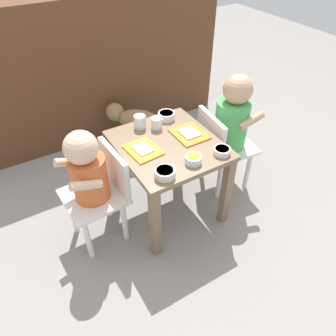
{
  "coord_description": "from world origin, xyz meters",
  "views": [
    {
      "loc": [
        -0.66,
        -1.11,
        1.4
      ],
      "look_at": [
        0.0,
        0.0,
        0.3
      ],
      "focal_mm": 33.95,
      "sensor_mm": 36.0,
      "label": 1
    }
  ],
  "objects_px": {
    "dining_table": "(168,158)",
    "cereal_bowl_left_side": "(166,116)",
    "dog": "(136,121)",
    "food_tray_left": "(143,150)",
    "water_cup_left": "(157,124)",
    "veggie_bowl_near": "(165,173)",
    "water_cup_right": "(140,123)",
    "veggie_bowl_far": "(193,159)",
    "seated_child_right": "(230,122)",
    "seated_child_left": "(91,175)",
    "cereal_bowl_right_side": "(222,151)",
    "food_tray_right": "(189,134)"
  },
  "relations": [
    {
      "from": "dining_table",
      "to": "cereal_bowl_left_side",
      "type": "xyz_separation_m",
      "value": [
        0.11,
        0.2,
        0.11
      ]
    },
    {
      "from": "dog",
      "to": "food_tray_left",
      "type": "distance_m",
      "value": 0.75
    },
    {
      "from": "water_cup_left",
      "to": "veggie_bowl_near",
      "type": "bearing_deg",
      "value": -113.94
    },
    {
      "from": "water_cup_right",
      "to": "veggie_bowl_near",
      "type": "distance_m",
      "value": 0.42
    },
    {
      "from": "dining_table",
      "to": "veggie_bowl_far",
      "type": "height_order",
      "value": "veggie_bowl_far"
    },
    {
      "from": "dining_table",
      "to": "dog",
      "type": "bearing_deg",
      "value": 79.1
    },
    {
      "from": "seated_child_right",
      "to": "cereal_bowl_left_side",
      "type": "relative_size",
      "value": 7.79
    },
    {
      "from": "seated_child_left",
      "to": "veggie_bowl_near",
      "type": "bearing_deg",
      "value": -39.33
    },
    {
      "from": "water_cup_right",
      "to": "veggie_bowl_near",
      "type": "bearing_deg",
      "value": -101.86
    },
    {
      "from": "food_tray_left",
      "to": "water_cup_left",
      "type": "height_order",
      "value": "water_cup_left"
    },
    {
      "from": "veggie_bowl_near",
      "to": "cereal_bowl_right_side",
      "type": "bearing_deg",
      "value": 0.5
    },
    {
      "from": "dog",
      "to": "water_cup_left",
      "type": "height_order",
      "value": "water_cup_left"
    },
    {
      "from": "food_tray_left",
      "to": "food_tray_right",
      "type": "distance_m",
      "value": 0.27
    },
    {
      "from": "seated_child_left",
      "to": "water_cup_right",
      "type": "xyz_separation_m",
      "value": [
        0.35,
        0.19,
        0.07
      ]
    },
    {
      "from": "seated_child_right",
      "to": "water_cup_right",
      "type": "xyz_separation_m",
      "value": [
        -0.46,
        0.19,
        0.04
      ]
    },
    {
      "from": "water_cup_right",
      "to": "veggie_bowl_near",
      "type": "xyz_separation_m",
      "value": [
        -0.09,
        -0.41,
        -0.01
      ]
    },
    {
      "from": "seated_child_right",
      "to": "dog",
      "type": "xyz_separation_m",
      "value": [
        -0.28,
        0.65,
        -0.25
      ]
    },
    {
      "from": "dog",
      "to": "water_cup_right",
      "type": "xyz_separation_m",
      "value": [
        -0.18,
        -0.46,
        0.29
      ]
    },
    {
      "from": "veggie_bowl_near",
      "to": "cereal_bowl_left_side",
      "type": "relative_size",
      "value": 1.0
    },
    {
      "from": "water_cup_left",
      "to": "cereal_bowl_right_side",
      "type": "distance_m",
      "value": 0.39
    },
    {
      "from": "dog",
      "to": "water_cup_left",
      "type": "bearing_deg",
      "value": -101.88
    },
    {
      "from": "water_cup_right",
      "to": "cereal_bowl_left_side",
      "type": "distance_m",
      "value": 0.16
    },
    {
      "from": "seated_child_right",
      "to": "food_tray_right",
      "type": "height_order",
      "value": "seated_child_right"
    },
    {
      "from": "food_tray_left",
      "to": "veggie_bowl_near",
      "type": "bearing_deg",
      "value": -91.02
    },
    {
      "from": "food_tray_left",
      "to": "cereal_bowl_left_side",
      "type": "distance_m",
      "value": 0.31
    },
    {
      "from": "food_tray_right",
      "to": "veggie_bowl_near",
      "type": "distance_m",
      "value": 0.35
    },
    {
      "from": "dining_table",
      "to": "cereal_bowl_left_side",
      "type": "distance_m",
      "value": 0.26
    },
    {
      "from": "dog",
      "to": "food_tray_left",
      "type": "relative_size",
      "value": 2.12
    },
    {
      "from": "dog",
      "to": "cereal_bowl_left_side",
      "type": "distance_m",
      "value": 0.54
    },
    {
      "from": "seated_child_left",
      "to": "water_cup_right",
      "type": "distance_m",
      "value": 0.4
    },
    {
      "from": "water_cup_left",
      "to": "cereal_bowl_left_side",
      "type": "distance_m",
      "value": 0.1
    },
    {
      "from": "seated_child_right",
      "to": "cereal_bowl_left_side",
      "type": "xyz_separation_m",
      "value": [
        -0.3,
        0.2,
        0.03
      ]
    },
    {
      "from": "veggie_bowl_near",
      "to": "veggie_bowl_far",
      "type": "height_order",
      "value": "veggie_bowl_near"
    },
    {
      "from": "dog",
      "to": "water_cup_right",
      "type": "relative_size",
      "value": 5.56
    },
    {
      "from": "dining_table",
      "to": "seated_child_left",
      "type": "bearing_deg",
      "value": 178.09
    },
    {
      "from": "dog",
      "to": "veggie_bowl_far",
      "type": "relative_size",
      "value": 4.96
    },
    {
      "from": "food_tray_right",
      "to": "veggie_bowl_far",
      "type": "distance_m",
      "value": 0.23
    },
    {
      "from": "veggie_bowl_near",
      "to": "veggie_bowl_far",
      "type": "relative_size",
      "value": 1.18
    },
    {
      "from": "dining_table",
      "to": "veggie_bowl_near",
      "type": "distance_m",
      "value": 0.27
    },
    {
      "from": "dining_table",
      "to": "veggie_bowl_far",
      "type": "relative_size",
      "value": 6.88
    },
    {
      "from": "dining_table",
      "to": "cereal_bowl_left_side",
      "type": "bearing_deg",
      "value": 61.41
    },
    {
      "from": "food_tray_right",
      "to": "cereal_bowl_left_side",
      "type": "bearing_deg",
      "value": 96.97
    },
    {
      "from": "dining_table",
      "to": "water_cup_right",
      "type": "height_order",
      "value": "water_cup_right"
    },
    {
      "from": "food_tray_left",
      "to": "water_cup_right",
      "type": "distance_m",
      "value": 0.21
    },
    {
      "from": "dog",
      "to": "veggie_bowl_far",
      "type": "bearing_deg",
      "value": -96.98
    },
    {
      "from": "water_cup_left",
      "to": "veggie_bowl_near",
      "type": "relative_size",
      "value": 0.66
    },
    {
      "from": "seated_child_left",
      "to": "seated_child_right",
      "type": "relative_size",
      "value": 0.92
    },
    {
      "from": "cereal_bowl_right_side",
      "to": "veggie_bowl_far",
      "type": "distance_m",
      "value": 0.16
    },
    {
      "from": "dog",
      "to": "cereal_bowl_left_side",
      "type": "height_order",
      "value": "cereal_bowl_left_side"
    },
    {
      "from": "water_cup_left",
      "to": "water_cup_right",
      "type": "relative_size",
      "value": 0.88
    }
  ]
}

